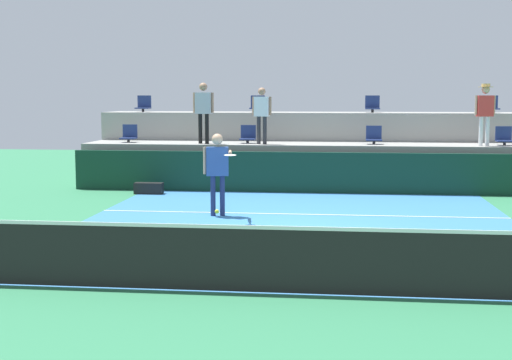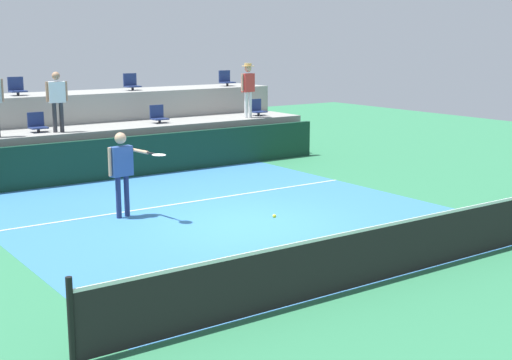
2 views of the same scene
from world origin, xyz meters
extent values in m
plane|color=#2D754C|center=(0.00, 0.00, 0.00)|extent=(40.00, 40.00, 0.00)
cube|color=teal|center=(0.00, 1.00, 0.00)|extent=(9.00, 10.00, 0.01)
cube|color=white|center=(0.00, 2.40, 0.01)|extent=(9.00, 0.06, 0.00)
cylinder|color=black|center=(-5.20, -4.00, 0.54)|extent=(0.08, 0.08, 1.07)
cube|color=black|center=(0.00, -4.00, 0.46)|extent=(10.40, 0.01, 0.87)
cube|color=white|center=(0.00, -4.00, 0.89)|extent=(10.40, 0.02, 0.05)
cube|color=#0F3323|center=(0.00, 6.00, 0.55)|extent=(13.00, 0.16, 1.10)
cube|color=gray|center=(0.00, 7.30, 0.62)|extent=(13.00, 1.80, 1.25)
cube|color=gray|center=(0.00, 9.10, 1.05)|extent=(13.00, 1.80, 2.10)
cylinder|color=#2D2D33|center=(-1.80, 7.15, 1.30)|extent=(0.08, 0.08, 0.10)
cube|color=navy|center=(-1.80, 7.15, 1.37)|extent=(0.44, 0.40, 0.04)
cube|color=navy|center=(-1.80, 7.33, 1.58)|extent=(0.44, 0.04, 0.38)
cylinder|color=#2D2D33|center=(1.80, 7.15, 1.30)|extent=(0.08, 0.08, 0.10)
cube|color=navy|center=(1.80, 7.15, 1.37)|extent=(0.44, 0.40, 0.04)
cube|color=navy|center=(1.80, 7.33, 1.58)|extent=(0.44, 0.04, 0.38)
cylinder|color=#2D2D33|center=(5.37, 7.15, 1.30)|extent=(0.08, 0.08, 0.10)
cube|color=navy|center=(5.37, 7.15, 1.37)|extent=(0.44, 0.40, 0.04)
cube|color=navy|center=(5.37, 7.33, 1.58)|extent=(0.44, 0.04, 0.38)
cylinder|color=#2D2D33|center=(-1.73, 8.95, 2.15)|extent=(0.08, 0.08, 0.10)
cube|color=navy|center=(-1.73, 8.95, 2.22)|extent=(0.44, 0.40, 0.04)
cube|color=navy|center=(-1.73, 9.13, 2.43)|extent=(0.44, 0.04, 0.38)
cylinder|color=#2D2D33|center=(1.82, 8.95, 2.15)|extent=(0.08, 0.08, 0.10)
cube|color=navy|center=(1.82, 8.95, 2.22)|extent=(0.44, 0.40, 0.04)
cube|color=navy|center=(1.82, 9.13, 2.43)|extent=(0.44, 0.04, 0.38)
cylinder|color=#2D2D33|center=(5.34, 8.95, 2.15)|extent=(0.08, 0.08, 0.10)
cube|color=navy|center=(5.34, 8.95, 2.22)|extent=(0.44, 0.40, 0.04)
cube|color=navy|center=(5.34, 9.13, 2.43)|extent=(0.44, 0.04, 0.38)
cylinder|color=navy|center=(-1.89, 1.99, 0.44)|extent=(0.13, 0.13, 0.88)
cylinder|color=navy|center=(-1.69, 2.02, 0.44)|extent=(0.13, 0.13, 0.88)
cube|color=#2D4C8C|center=(-1.79, 2.01, 1.20)|extent=(0.50, 0.25, 0.63)
sphere|color=tan|center=(-1.79, 2.01, 1.68)|extent=(0.27, 0.27, 0.24)
cylinder|color=tan|center=(-2.06, 1.97, 1.22)|extent=(0.08, 0.08, 0.59)
cylinder|color=tan|center=(-1.48, 1.77, 1.41)|extent=(0.16, 0.56, 0.07)
cylinder|color=black|center=(-1.42, 1.40, 1.41)|extent=(0.08, 0.26, 0.04)
ellipsoid|color=silver|center=(-1.38, 1.12, 1.41)|extent=(0.31, 0.36, 0.03)
cylinder|color=#A87A5B|center=(-2.76, 6.84, 2.42)|extent=(0.07, 0.07, 0.57)
cylinder|color=#2D2D33|center=(-1.44, 6.87, 1.64)|extent=(0.13, 0.13, 0.78)
cylinder|color=#2D2D33|center=(-1.27, 6.83, 1.64)|extent=(0.13, 0.13, 0.78)
cube|color=white|center=(-1.35, 6.85, 2.31)|extent=(0.45, 0.25, 0.55)
sphere|color=#A87A5B|center=(-1.35, 6.85, 2.73)|extent=(0.24, 0.24, 0.21)
cylinder|color=#A87A5B|center=(-1.60, 6.89, 2.33)|extent=(0.08, 0.08, 0.52)
cylinder|color=#A87A5B|center=(-1.11, 6.81, 2.33)|extent=(0.08, 0.08, 0.52)
cylinder|color=white|center=(4.66, 6.83, 1.65)|extent=(0.13, 0.13, 0.80)
cylinder|color=white|center=(4.84, 6.87, 1.65)|extent=(0.13, 0.13, 0.80)
cube|color=red|center=(4.75, 6.85, 2.34)|extent=(0.46, 0.27, 0.57)
sphere|color=tan|center=(4.75, 6.85, 2.77)|extent=(0.26, 0.26, 0.22)
cylinder|color=tan|center=(4.50, 6.80, 2.35)|extent=(0.08, 0.08, 0.53)
cylinder|color=tan|center=(4.99, 6.90, 2.35)|extent=(0.08, 0.08, 0.53)
cylinder|color=tan|center=(4.75, 6.85, 2.85)|extent=(0.46, 0.46, 0.01)
cylinder|color=tan|center=(4.75, 6.85, 2.89)|extent=(0.27, 0.27, 0.09)
sphere|color=#CCE033|center=(-1.06, -2.32, 0.82)|extent=(0.07, 0.07, 0.07)
camera|label=1|loc=(0.83, -13.16, 2.62)|focal=49.98mm
camera|label=2|loc=(-7.86, -11.41, 3.71)|focal=49.74mm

